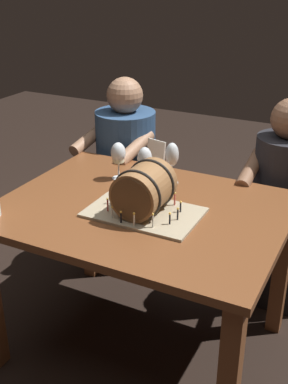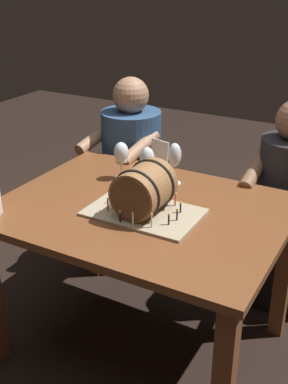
{
  "view_description": "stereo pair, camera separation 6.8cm",
  "coord_description": "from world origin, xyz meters",
  "px_view_note": "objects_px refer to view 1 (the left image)",
  "views": [
    {
      "loc": [
        0.86,
        -1.69,
        1.71
      ],
      "look_at": [
        0.04,
        -0.05,
        0.86
      ],
      "focal_mm": 46.01,
      "sensor_mm": 36.0,
      "label": 1
    },
    {
      "loc": [
        0.92,
        -1.66,
        1.71
      ],
      "look_at": [
        0.04,
        -0.05,
        0.86
      ],
      "focal_mm": 46.01,
      "sensor_mm": 36.0,
      "label": 2
    }
  ],
  "objects_px": {
    "wine_glass_red": "(145,161)",
    "wine_glass_white": "(118,154)",
    "wine_glass_empty": "(172,156)",
    "menu_card": "(156,156)",
    "person_seated_left": "(126,179)",
    "barrel_cake": "(144,192)",
    "person_seated_right": "(279,214)",
    "dining_table": "(142,230)"
  },
  "relations": [
    {
      "from": "wine_glass_white",
      "to": "person_seated_right",
      "type": "relative_size",
      "value": 0.16
    },
    {
      "from": "barrel_cake",
      "to": "person_seated_left",
      "type": "bearing_deg",
      "value": 123.87
    },
    {
      "from": "wine_glass_red",
      "to": "menu_card",
      "type": "bearing_deg",
      "value": 98.57
    },
    {
      "from": "dining_table",
      "to": "barrel_cake",
      "type": "relative_size",
      "value": 2.61
    },
    {
      "from": "wine_glass_white",
      "to": "person_seated_left",
      "type": "bearing_deg",
      "value": 115.29
    },
    {
      "from": "wine_glass_red",
      "to": "barrel_cake",
      "type": "bearing_deg",
      "value": -63.79
    },
    {
      "from": "wine_glass_red",
      "to": "person_seated_left",
      "type": "xyz_separation_m",
      "value": [
        -0.36,
        0.46,
        -0.34
      ]
    },
    {
      "from": "person_seated_left",
      "to": "person_seated_right",
      "type": "relative_size",
      "value": 1.01
    },
    {
      "from": "dining_table",
      "to": "barrel_cake",
      "type": "bearing_deg",
      "value": -55.89
    },
    {
      "from": "dining_table",
      "to": "wine_glass_empty",
      "type": "xyz_separation_m",
      "value": [
        0.01,
        0.29,
        0.25
      ]
    },
    {
      "from": "dining_table",
      "to": "wine_glass_red",
      "type": "relative_size",
      "value": 6.61
    },
    {
      "from": "barrel_cake",
      "to": "wine_glass_red",
      "type": "relative_size",
      "value": 2.53
    },
    {
      "from": "dining_table",
      "to": "wine_glass_red",
      "type": "bearing_deg",
      "value": 114.18
    },
    {
      "from": "barrel_cake",
      "to": "wine_glass_empty",
      "type": "height_order",
      "value": "barrel_cake"
    },
    {
      "from": "wine_glass_red",
      "to": "menu_card",
      "type": "relative_size",
      "value": 1.15
    },
    {
      "from": "wine_glass_white",
      "to": "wine_glass_empty",
      "type": "bearing_deg",
      "value": 14.49
    },
    {
      "from": "menu_card",
      "to": "person_seated_right",
      "type": "distance_m",
      "value": 0.73
    },
    {
      "from": "dining_table",
      "to": "person_seated_right",
      "type": "bearing_deg",
      "value": 56.15
    },
    {
      "from": "barrel_cake",
      "to": "person_seated_right",
      "type": "bearing_deg",
      "value": 60.11
    },
    {
      "from": "dining_table",
      "to": "menu_card",
      "type": "height_order",
      "value": "menu_card"
    },
    {
      "from": "wine_glass_empty",
      "to": "wine_glass_red",
      "type": "bearing_deg",
      "value": -149.07
    },
    {
      "from": "barrel_cake",
      "to": "wine_glass_red",
      "type": "height_order",
      "value": "barrel_cake"
    },
    {
      "from": "barrel_cake",
      "to": "person_seated_right",
      "type": "relative_size",
      "value": 0.41
    },
    {
      "from": "wine_glass_empty",
      "to": "wine_glass_white",
      "type": "distance_m",
      "value": 0.26
    },
    {
      "from": "dining_table",
      "to": "menu_card",
      "type": "distance_m",
      "value": 0.46
    },
    {
      "from": "wine_glass_red",
      "to": "wine_glass_white",
      "type": "bearing_deg",
      "value": 179.8
    },
    {
      "from": "wine_glass_empty",
      "to": "person_seated_right",
      "type": "relative_size",
      "value": 0.18
    },
    {
      "from": "person_seated_left",
      "to": "barrel_cake",
      "type": "bearing_deg",
      "value": -56.13
    },
    {
      "from": "barrel_cake",
      "to": "person_seated_right",
      "type": "xyz_separation_m",
      "value": [
        0.43,
        0.74,
        -0.34
      ]
    },
    {
      "from": "wine_glass_white",
      "to": "menu_card",
      "type": "distance_m",
      "value": 0.21
    },
    {
      "from": "wine_glass_empty",
      "to": "person_seated_right",
      "type": "xyz_separation_m",
      "value": [
        0.45,
        0.4,
        -0.38
      ]
    },
    {
      "from": "dining_table",
      "to": "wine_glass_empty",
      "type": "bearing_deg",
      "value": 88.41
    },
    {
      "from": "wine_glass_empty",
      "to": "barrel_cake",
      "type": "bearing_deg",
      "value": -85.41
    },
    {
      "from": "wine_glass_red",
      "to": "menu_card",
      "type": "distance_m",
      "value": 0.18
    },
    {
      "from": "person_seated_right",
      "to": "dining_table",
      "type": "bearing_deg",
      "value": -123.85
    },
    {
      "from": "menu_card",
      "to": "person_seated_right",
      "type": "height_order",
      "value": "person_seated_right"
    },
    {
      "from": "menu_card",
      "to": "person_seated_right",
      "type": "xyz_separation_m",
      "value": [
        0.59,
        0.29,
        -0.32
      ]
    },
    {
      "from": "barrel_cake",
      "to": "wine_glass_empty",
      "type": "distance_m",
      "value": 0.35
    },
    {
      "from": "dining_table",
      "to": "wine_glass_white",
      "type": "bearing_deg",
      "value": 137.13
    },
    {
      "from": "person_seated_left",
      "to": "person_seated_right",
      "type": "xyz_separation_m",
      "value": [
        0.92,
        -0.0,
        -0.02
      ]
    },
    {
      "from": "person_seated_right",
      "to": "menu_card",
      "type": "bearing_deg",
      "value": -153.92
    },
    {
      "from": "barrel_cake",
      "to": "wine_glass_white",
      "type": "bearing_deg",
      "value": 135.04
    }
  ]
}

